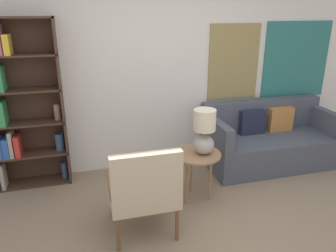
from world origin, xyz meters
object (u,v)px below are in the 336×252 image
armchair (144,188)px  side_table (197,158)px  couch (268,141)px  table_lamp (204,131)px  bookshelf (8,105)px

armchair → side_table: (0.70, 0.51, -0.02)m
couch → table_lamp: size_ratio=3.51×
side_table → table_lamp: 0.33m
bookshelf → table_lamp: (2.06, -0.89, -0.20)m
bookshelf → table_lamp: 2.26m
bookshelf → couch: bearing=-4.4°
armchair → couch: size_ratio=0.52×
armchair → couch: 2.31m
armchair → table_lamp: 0.95m
couch → table_lamp: (-1.24, -0.64, 0.50)m
bookshelf → armchair: 1.95m
armchair → couch: armchair is taller
armchair → side_table: armchair is taller
bookshelf → side_table: bookshelf is taller
bookshelf → couch: size_ratio=1.12×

